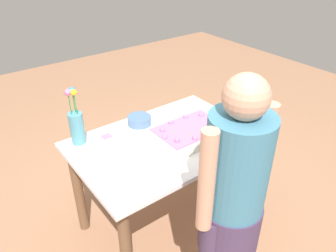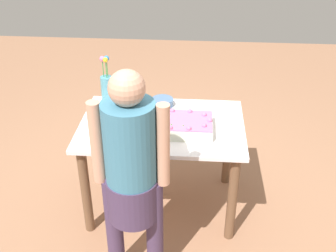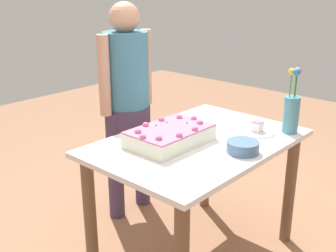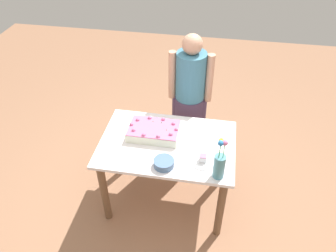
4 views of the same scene
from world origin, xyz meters
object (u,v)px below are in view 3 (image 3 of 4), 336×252
at_px(serving_plate_with_slice, 257,130).
at_px(person_standing, 127,98).
at_px(flower_vase, 292,110).
at_px(sheet_cake, 170,135).
at_px(cake_knife, 207,119).
at_px(fruit_bowl, 243,147).

height_order(serving_plate_with_slice, person_standing, person_standing).
height_order(flower_vase, person_standing, person_standing).
bearing_deg(sheet_cake, cake_knife, 12.38).
bearing_deg(cake_knife, serving_plate_with_slice, 64.94).
height_order(sheet_cake, serving_plate_with_slice, sheet_cake).
xyz_separation_m(sheet_cake, fruit_bowl, (0.16, -0.37, -0.02)).
bearing_deg(cake_knife, person_standing, -90.79).
bearing_deg(fruit_bowl, cake_knife, 56.05).
xyz_separation_m(sheet_cake, person_standing, (0.25, 0.62, 0.04)).
height_order(sheet_cake, flower_vase, flower_vase).
height_order(serving_plate_with_slice, flower_vase, flower_vase).
bearing_deg(sheet_cake, fruit_bowl, -66.56).
relative_size(serving_plate_with_slice, cake_knife, 0.90).
relative_size(serving_plate_with_slice, flower_vase, 0.54).
height_order(cake_knife, person_standing, person_standing).
distance_m(cake_knife, flower_vase, 0.54).
bearing_deg(person_standing, fruit_bowl, -5.51).
bearing_deg(serving_plate_with_slice, person_standing, 103.74).
xyz_separation_m(fruit_bowl, person_standing, (0.10, 0.99, 0.06)).
distance_m(sheet_cake, serving_plate_with_slice, 0.54).
distance_m(cake_knife, person_standing, 0.57).
bearing_deg(serving_plate_with_slice, fruit_bowl, -162.15).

